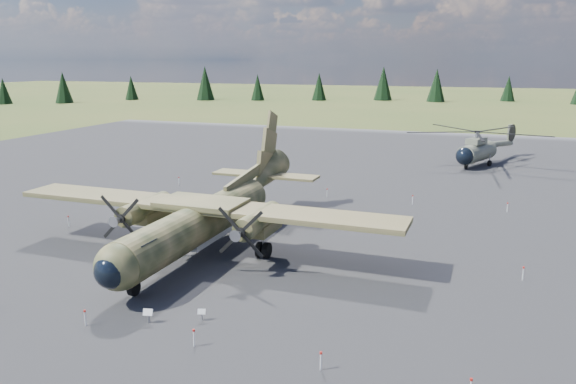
% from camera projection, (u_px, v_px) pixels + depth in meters
% --- Properties ---
extents(ground, '(500.00, 500.00, 0.00)m').
position_uv_depth(ground, '(264.00, 250.00, 38.60)').
color(ground, brown).
rests_on(ground, ground).
extents(apron, '(120.00, 120.00, 0.04)m').
position_uv_depth(apron, '(308.00, 213.00, 47.77)').
color(apron, '#515155').
rests_on(apron, ground).
extents(transport_plane, '(27.46, 25.01, 9.08)m').
position_uv_depth(transport_plane, '(209.00, 211.00, 38.40)').
color(transport_plane, '#30391F').
rests_on(transport_plane, ground).
extents(helicopter_near, '(22.55, 22.55, 4.39)m').
position_uv_depth(helicopter_near, '(478.00, 141.00, 68.25)').
color(helicopter_near, gray).
rests_on(helicopter_near, ground).
extents(info_placard_left, '(0.52, 0.31, 0.76)m').
position_uv_depth(info_placard_left, '(148.00, 314.00, 27.72)').
color(info_placard_left, gray).
rests_on(info_placard_left, ground).
extents(info_placard_right, '(0.43, 0.28, 0.62)m').
position_uv_depth(info_placard_right, '(202.00, 313.00, 28.02)').
color(info_placard_right, gray).
rests_on(info_placard_right, ground).
extents(barrier_fence, '(33.12, 29.62, 0.85)m').
position_uv_depth(barrier_fence, '(257.00, 242.00, 38.57)').
color(barrier_fence, silver).
rests_on(barrier_fence, ground).
extents(treeline, '(315.80, 321.21, 10.94)m').
position_uv_depth(treeline, '(329.00, 197.00, 33.38)').
color(treeline, black).
rests_on(treeline, ground).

